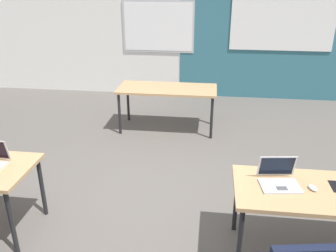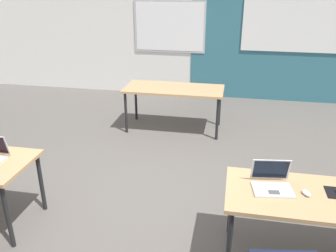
{
  "view_description": "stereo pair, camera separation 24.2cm",
  "coord_description": "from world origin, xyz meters",
  "px_view_note": "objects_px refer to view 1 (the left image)",
  "views": [
    {
      "loc": [
        0.71,
        -3.28,
        2.38
      ],
      "look_at": [
        0.23,
        0.49,
        0.77
      ],
      "focal_mm": 37.76,
      "sensor_mm": 36.0,
      "label": 1
    },
    {
      "loc": [
        0.95,
        -3.24,
        2.38
      ],
      "look_at": [
        0.23,
        0.49,
        0.77
      ],
      "focal_mm": 37.76,
      "sensor_mm": 36.0,
      "label": 2
    }
  ],
  "objects_px": {
    "desk_far_center": "(167,91)",
    "mouse_near_right_inner": "(313,188)",
    "desk_near_right": "(329,197)",
    "laptop_near_right_inner": "(279,179)"
  },
  "relations": [
    {
      "from": "laptop_near_right_inner",
      "to": "mouse_near_right_inner",
      "type": "xyz_separation_m",
      "value": [
        0.28,
        -0.06,
        -0.03
      ]
    },
    {
      "from": "desk_near_right",
      "to": "desk_far_center",
      "type": "distance_m",
      "value": 3.3
    },
    {
      "from": "desk_near_right",
      "to": "desk_far_center",
      "type": "relative_size",
      "value": 1.0
    },
    {
      "from": "mouse_near_right_inner",
      "to": "desk_near_right",
      "type": "bearing_deg",
      "value": 0.67
    },
    {
      "from": "desk_far_center",
      "to": "mouse_near_right_inner",
      "type": "bearing_deg",
      "value": -60.17
    },
    {
      "from": "desk_far_center",
      "to": "mouse_near_right_inner",
      "type": "distance_m",
      "value": 3.23
    },
    {
      "from": "desk_near_right",
      "to": "mouse_near_right_inner",
      "type": "distance_m",
      "value": 0.16
    },
    {
      "from": "desk_far_center",
      "to": "mouse_near_right_inner",
      "type": "height_order",
      "value": "mouse_near_right_inner"
    },
    {
      "from": "desk_near_right",
      "to": "desk_far_center",
      "type": "height_order",
      "value": "same"
    },
    {
      "from": "desk_near_right",
      "to": "laptop_near_right_inner",
      "type": "distance_m",
      "value": 0.44
    }
  ]
}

